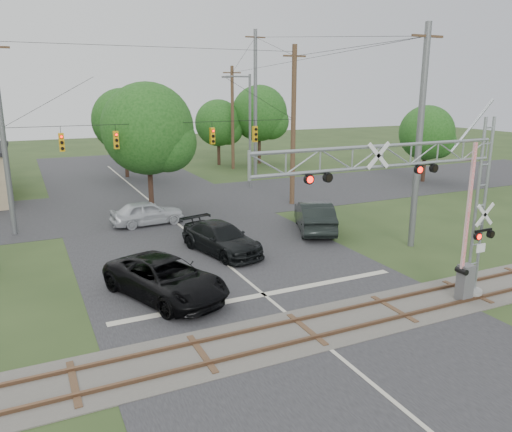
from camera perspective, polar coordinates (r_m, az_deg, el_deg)
name	(u,v)px	position (r m, az deg, el deg)	size (l,w,h in m)	color
ground	(338,356)	(17.17, 9.36, -15.55)	(160.00, 160.00, 0.00)	#2B3E1C
road_main	(224,262)	(25.23, -3.63, -5.32)	(14.00, 90.00, 0.02)	#252527
road_cross	(155,205)	(38.10, -11.48, 1.23)	(90.00, 12.00, 0.02)	#252527
railroad_track	(307,330)	(18.62, 5.80, -12.78)	(90.00, 3.20, 0.17)	#4F4B45
crossing_gantry	(423,197)	(19.57, 18.51, 2.09)	(10.78, 0.95, 7.45)	gray
traffic_signal_span	(180,132)	(33.64, -8.71, 9.44)	(19.34, 0.36, 11.50)	slate
pickup_black	(166,278)	(21.25, -10.29, -7.03)	(2.77, 6.01, 1.67)	black
car_dark	(221,238)	(26.49, -3.98, -2.58)	(2.21, 5.44, 1.58)	black
sedan_silver	(147,213)	(32.62, -12.32, 0.36)	(1.85, 4.59, 1.57)	#B9BDC2
suv_dark	(314,216)	(30.68, 6.70, -0.01)	(1.95, 5.60, 1.84)	black
streetlight	(248,126)	(43.19, -0.93, 10.28)	(2.57, 0.27, 9.65)	slate
utility_poles	(191,124)	(37.39, -7.47, 10.40)	(26.20, 29.65, 13.70)	#492C22
treeline	(76,122)	(46.37, -19.87, 10.09)	(54.50, 24.12, 10.05)	#342117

